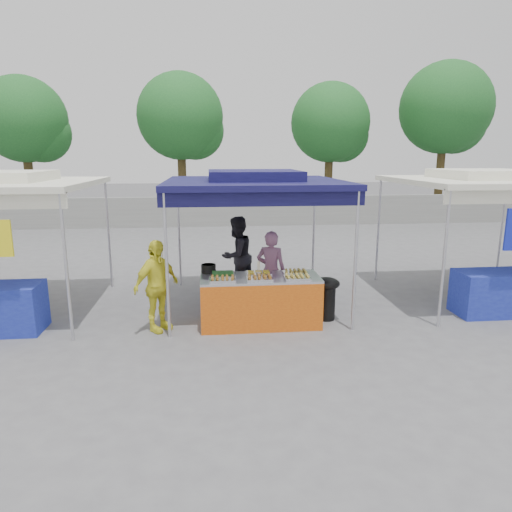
{
  "coord_description": "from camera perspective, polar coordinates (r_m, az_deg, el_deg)",
  "views": [
    {
      "loc": [
        -0.82,
        -7.45,
        2.86
      ],
      "look_at": [
        0.0,
        0.6,
        1.05
      ],
      "focal_mm": 32.0,
      "sensor_mm": 36.0,
      "label": 1
    }
  ],
  "objects": [
    {
      "name": "helper_man",
      "position": [
        9.41,
        -2.42,
        0.04
      ],
      "size": [
        1.0,
        1.0,
        1.63
      ],
      "primitive_type": "imported",
      "rotation": [
        0.0,
        0.0,
        3.93
      ],
      "color": "black",
      "rests_on": "ground_plane"
    },
    {
      "name": "tree_2",
      "position": [
        21.33,
        9.61,
        15.71
      ],
      "size": [
        3.53,
        3.48,
        5.97
      ],
      "color": "#423419",
      "rests_on": "ground_plane"
    },
    {
      "name": "back_wall",
      "position": [
        18.6,
        -3.26,
        5.6
      ],
      "size": [
        40.0,
        0.25,
        1.2
      ],
      "primitive_type": "cube",
      "color": "gray",
      "rests_on": "ground_plane"
    },
    {
      "name": "tree_1",
      "position": [
        20.52,
        -9.01,
        16.42
      ],
      "size": [
        3.67,
        3.64,
        6.26
      ],
      "color": "#423419",
      "rests_on": "ground_plane"
    },
    {
      "name": "main_canopy",
      "position": [
        8.47,
        -0.26,
        9.29
      ],
      "size": [
        3.2,
        3.2,
        2.57
      ],
      "color": "silver",
      "rests_on": "ground_plane"
    },
    {
      "name": "customer_person",
      "position": [
        7.61,
        -12.32,
        -3.68
      ],
      "size": [
        0.88,
        0.91,
        1.52
      ],
      "primitive_type": "imported",
      "rotation": [
        0.0,
        0.0,
        0.82
      ],
      "color": "yellow",
      "rests_on": "ground_plane"
    },
    {
      "name": "food_tray_br",
      "position": [
        7.8,
        4.97,
        -2.11
      ],
      "size": [
        0.42,
        0.3,
        0.07
      ],
      "color": "silver",
      "rests_on": "vendor_table"
    },
    {
      "name": "crate_stacked",
      "position": [
        8.3,
        2.61,
        -3.96
      ],
      "size": [
        0.55,
        0.38,
        0.33
      ],
      "primitive_type": "cube",
      "color": "#1422A5",
      "rests_on": "crate_right"
    },
    {
      "name": "food_tray_bl",
      "position": [
        7.68,
        -4.18,
        -2.32
      ],
      "size": [
        0.42,
        0.3,
        0.07
      ],
      "color": "silver",
      "rests_on": "vendor_table"
    },
    {
      "name": "vendor_woman",
      "position": [
        8.44,
        1.88,
        -1.87
      ],
      "size": [
        0.64,
        0.54,
        1.5
      ],
      "primitive_type": "imported",
      "rotation": [
        0.0,
        0.0,
        2.77
      ],
      "color": "#8B5879",
      "rests_on": "ground_plane"
    },
    {
      "name": "crate_left",
      "position": [
        8.58,
        -2.37,
        -5.79
      ],
      "size": [
        0.52,
        0.36,
        0.31
      ],
      "primitive_type": "cube",
      "color": "#1422A5",
      "rests_on": "ground_plane"
    },
    {
      "name": "food_tray_fr",
      "position": [
        7.51,
        5.17,
        -2.69
      ],
      "size": [
        0.42,
        0.3,
        0.07
      ],
      "color": "silver",
      "rests_on": "vendor_table"
    },
    {
      "name": "food_tray_fm",
      "position": [
        7.42,
        0.43,
        -2.83
      ],
      "size": [
        0.42,
        0.3,
        0.07
      ],
      "color": "silver",
      "rests_on": "vendor_table"
    },
    {
      "name": "neighbor_stall_right",
      "position": [
        9.71,
        27.55,
        3.72
      ],
      "size": [
        3.2,
        3.2,
        2.57
      ],
      "color": "silver",
      "rests_on": "ground_plane"
    },
    {
      "name": "food_tray_fl",
      "position": [
        7.38,
        -4.21,
        -2.95
      ],
      "size": [
        0.42,
        0.3,
        0.07
      ],
      "color": "silver",
      "rests_on": "vendor_table"
    },
    {
      "name": "wok_burner",
      "position": [
        8.13,
        8.81,
        -4.79
      ],
      "size": [
        0.45,
        0.45,
        0.76
      ],
      "rotation": [
        0.0,
        0.0,
        -0.19
      ],
      "color": "black",
      "rests_on": "ground_plane"
    },
    {
      "name": "vendor_table",
      "position": [
        7.78,
        0.52,
        -5.62
      ],
      "size": [
        2.0,
        0.8,
        0.85
      ],
      "color": "#C45211",
      "rests_on": "ground_plane"
    },
    {
      "name": "crate_right",
      "position": [
        8.4,
        2.59,
        -6.12
      ],
      "size": [
        0.55,
        0.39,
        0.33
      ],
      "primitive_type": "cube",
      "color": "#1422A5",
      "rests_on": "ground_plane"
    },
    {
      "name": "tree_0",
      "position": [
        21.76,
        -26.64,
        14.61
      ],
      "size": [
        3.55,
        3.5,
        6.01
      ],
      "color": "#423419",
      "rests_on": "ground_plane"
    },
    {
      "name": "cooking_pot",
      "position": [
        7.94,
        -5.96,
        -1.58
      ],
      "size": [
        0.25,
        0.25,
        0.15
      ],
      "primitive_type": "cylinder",
      "color": "black",
      "rests_on": "vendor_table"
    },
    {
      "name": "ground_plane",
      "position": [
        8.02,
        0.44,
        -8.28
      ],
      "size": [
        80.0,
        80.0,
        0.0
      ],
      "primitive_type": "plane",
      "color": "#5B5B5D"
    },
    {
      "name": "skewer_cup",
      "position": [
        7.53,
        0.34,
        -2.45
      ],
      "size": [
        0.08,
        0.08,
        0.11
      ],
      "primitive_type": "cylinder",
      "color": "silver",
      "rests_on": "vendor_table"
    },
    {
      "name": "food_tray_bm",
      "position": [
        7.75,
        0.34,
        -2.16
      ],
      "size": [
        0.42,
        0.3,
        0.07
      ],
      "color": "silver",
      "rests_on": "vendor_table"
    },
    {
      "name": "tree_3",
      "position": [
        22.9,
        22.84,
        16.26
      ],
      "size": [
        4.0,
        4.0,
        6.87
      ],
      "color": "#423419",
      "rests_on": "ground_plane"
    }
  ]
}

